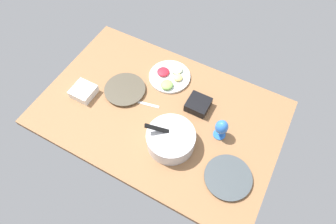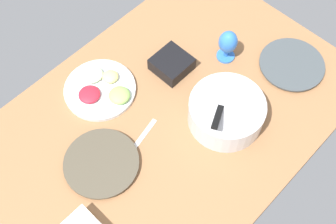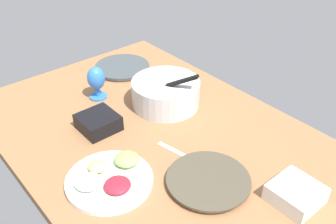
# 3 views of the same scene
# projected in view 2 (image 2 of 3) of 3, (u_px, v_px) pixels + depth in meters

# --- Properties ---
(ground_plane) EXTENTS (1.60, 1.04, 0.04)m
(ground_plane) POSITION_uv_depth(u_px,v_px,m) (163.00, 123.00, 1.79)
(ground_plane) COLOR #8C603D
(dinner_plate_left) EXTENTS (0.28, 0.28, 0.02)m
(dinner_plate_left) POSITION_uv_depth(u_px,v_px,m) (292.00, 65.00, 1.90)
(dinner_plate_left) COLOR silver
(dinner_plate_left) RESTS_ON ground_plane
(dinner_plate_right) EXTENTS (0.29, 0.29, 0.02)m
(dinner_plate_right) POSITION_uv_depth(u_px,v_px,m) (101.00, 163.00, 1.67)
(dinner_plate_right) COLOR beige
(dinner_plate_right) RESTS_ON ground_plane
(mixing_bowl) EXTENTS (0.30, 0.30, 0.19)m
(mixing_bowl) POSITION_uv_depth(u_px,v_px,m) (226.00, 111.00, 1.72)
(mixing_bowl) COLOR silver
(mixing_bowl) RESTS_ON ground_plane
(fruit_platter) EXTENTS (0.30, 0.30, 0.05)m
(fruit_platter) POSITION_uv_depth(u_px,v_px,m) (101.00, 88.00, 1.83)
(fruit_platter) COLOR silver
(fruit_platter) RESTS_ON ground_plane
(hurricane_glass_blue) EXTENTS (0.08, 0.08, 0.15)m
(hurricane_glass_blue) POSITION_uv_depth(u_px,v_px,m) (228.00, 43.00, 1.86)
(hurricane_glass_blue) COLOR blue
(hurricane_glass_blue) RESTS_ON ground_plane
(square_bowl_black) EXTENTS (0.15, 0.15, 0.06)m
(square_bowl_black) POSITION_uv_depth(u_px,v_px,m) (172.00, 64.00, 1.87)
(square_bowl_black) COLOR black
(square_bowl_black) RESTS_ON ground_plane
(fork_by_right_plate) EXTENTS (0.18, 0.05, 0.01)m
(fork_by_right_plate) POSITION_uv_depth(u_px,v_px,m) (142.00, 136.00, 1.74)
(fork_by_right_plate) COLOR silver
(fork_by_right_plate) RESTS_ON ground_plane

